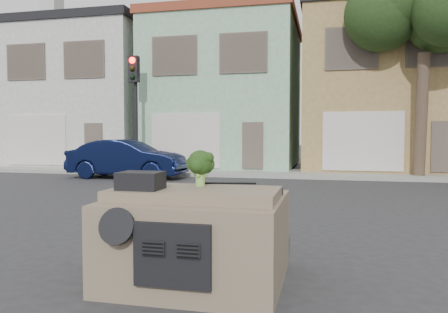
% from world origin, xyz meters
% --- Properties ---
extents(ground_plane, '(120.00, 120.00, 0.00)m').
position_xyz_m(ground_plane, '(0.00, 0.00, 0.00)').
color(ground_plane, '#303033').
rests_on(ground_plane, ground).
extents(sidewalk, '(40.00, 3.00, 0.15)m').
position_xyz_m(sidewalk, '(0.00, 10.50, 0.07)').
color(sidewalk, gray).
rests_on(sidewalk, ground).
extents(townhouse_white, '(7.20, 8.20, 7.55)m').
position_xyz_m(townhouse_white, '(-11.00, 14.50, 3.77)').
color(townhouse_white, beige).
rests_on(townhouse_white, ground).
extents(townhouse_mint, '(7.20, 8.20, 7.55)m').
position_xyz_m(townhouse_mint, '(-3.50, 14.50, 3.77)').
color(townhouse_mint, '#8EBE96').
rests_on(townhouse_mint, ground).
extents(townhouse_tan, '(7.20, 8.20, 7.55)m').
position_xyz_m(townhouse_tan, '(4.00, 14.50, 3.77)').
color(townhouse_tan, '#A4844D').
rests_on(townhouse_tan, ground).
extents(navy_sedan, '(4.62, 1.64, 1.52)m').
position_xyz_m(navy_sedan, '(-6.14, 7.94, 0.00)').
color(navy_sedan, black).
rests_on(navy_sedan, ground).
extents(traffic_signal, '(0.40, 0.40, 5.10)m').
position_xyz_m(traffic_signal, '(-6.50, 9.50, 2.55)').
color(traffic_signal, black).
rests_on(traffic_signal, ground).
extents(tree_near, '(4.40, 4.00, 8.50)m').
position_xyz_m(tree_near, '(5.00, 9.80, 4.25)').
color(tree_near, '#213816').
rests_on(tree_near, ground).
extents(car_dashboard, '(2.00, 1.80, 1.12)m').
position_xyz_m(car_dashboard, '(0.00, -3.00, 0.56)').
color(car_dashboard, '#796953').
rests_on(car_dashboard, ground).
extents(instrument_hump, '(0.48, 0.38, 0.20)m').
position_xyz_m(instrument_hump, '(-0.58, -3.35, 1.22)').
color(instrument_hump, black).
rests_on(instrument_hump, car_dashboard).
extents(wiper_arm, '(0.69, 0.15, 0.02)m').
position_xyz_m(wiper_arm, '(0.28, -2.62, 1.13)').
color(wiper_arm, black).
rests_on(wiper_arm, car_dashboard).
extents(broccoli, '(0.52, 0.52, 0.45)m').
position_xyz_m(broccoli, '(-0.01, -2.90, 1.34)').
color(broccoli, '#1B3511').
rests_on(broccoli, car_dashboard).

